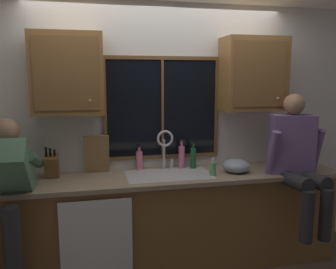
{
  "coord_description": "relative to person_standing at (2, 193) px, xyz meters",
  "views": [
    {
      "loc": [
        -0.66,
        -3.42,
        1.83
      ],
      "look_at": [
        0.03,
        -0.3,
        1.31
      ],
      "focal_mm": 37.34,
      "sensor_mm": 36.0,
      "label": 1
    }
  ],
  "objects": [
    {
      "name": "mixing_bowl",
      "position": [
        2.06,
        0.23,
        0.04
      ],
      "size": [
        0.27,
        0.27,
        0.14
      ],
      "primitive_type": "ellipsoid",
      "color": "#8C99A8",
      "rests_on": "countertop"
    },
    {
      "name": "faucet",
      "position": [
        1.4,
        0.46,
        0.24
      ],
      "size": [
        0.18,
        0.09,
        0.4
      ],
      "color": "silver",
      "rests_on": "countertop"
    },
    {
      "name": "upper_cabinet_right",
      "position": [
        2.29,
        0.41,
        0.92
      ],
      "size": [
        0.62,
        0.36,
        0.72
      ],
      "color": "olive"
    },
    {
      "name": "window_frame_left",
      "position": [
        0.83,
        0.57,
        0.59
      ],
      "size": [
        0.03,
        0.02,
        0.95
      ],
      "primitive_type": "cube",
      "color": "brown"
    },
    {
      "name": "back_wall",
      "position": [
        1.36,
        0.64,
        0.34
      ],
      "size": [
        5.73,
        0.12,
        2.55
      ],
      "primitive_type": "cube",
      "color": "silver",
      "rests_on": "floor"
    },
    {
      "name": "dishwasher_front",
      "position": [
        0.71,
        -0.02,
        -0.48
      ],
      "size": [
        0.6,
        0.02,
        0.74
      ],
      "primitive_type": "cube",
      "color": "white"
    },
    {
      "name": "knife_block",
      "position": [
        0.33,
        0.41,
        0.09
      ],
      "size": [
        0.12,
        0.18,
        0.32
      ],
      "color": "brown",
      "rests_on": "countertop"
    },
    {
      "name": "cutting_board",
      "position": [
        0.74,
        0.49,
        0.17
      ],
      "size": [
        0.24,
        0.1,
        0.37
      ],
      "primitive_type": "cube",
      "rotation": [
        0.21,
        0.0,
        0.0
      ],
      "color": "#997047",
      "rests_on": "countertop"
    },
    {
      "name": "lower_cabinet_run",
      "position": [
        1.36,
        0.29,
        -0.5
      ],
      "size": [
        3.33,
        0.58,
        0.88
      ],
      "primitive_type": "cube",
      "color": "brown",
      "rests_on": "floor"
    },
    {
      "name": "countertop",
      "position": [
        1.36,
        0.27,
        -0.04
      ],
      "size": [
        3.39,
        0.62,
        0.04
      ],
      "primitive_type": "cube",
      "color": "gray",
      "rests_on": "lower_cabinet_run"
    },
    {
      "name": "soap_dispenser",
      "position": [
        1.8,
        0.17,
        0.05
      ],
      "size": [
        0.06,
        0.07,
        0.17
      ],
      "color": "#59A566",
      "rests_on": "countertop"
    },
    {
      "name": "window_mullion_center",
      "position": [
        1.4,
        0.56,
        0.59
      ],
      "size": [
        0.02,
        0.02,
        0.95
      ],
      "primitive_type": "cube",
      "color": "brown"
    },
    {
      "name": "bottle_green_glass",
      "position": [
        1.58,
        0.49,
        0.1
      ],
      "size": [
        0.06,
        0.06,
        0.29
      ],
      "color": "pink",
      "rests_on": "countertop"
    },
    {
      "name": "window_frame_bottom",
      "position": [
        1.4,
        0.57,
        0.09
      ],
      "size": [
        1.17,
        0.02,
        0.04
      ],
      "primitive_type": "cube",
      "color": "brown"
    },
    {
      "name": "upper_cabinet_left",
      "position": [
        0.51,
        0.41,
        0.92
      ],
      "size": [
        0.62,
        0.36,
        0.72
      ],
      "color": "olive"
    },
    {
      "name": "bottle_tall_clear",
      "position": [
        1.15,
        0.52,
        0.08
      ],
      "size": [
        0.06,
        0.06,
        0.24
      ],
      "color": "pink",
      "rests_on": "countertop"
    },
    {
      "name": "window_frame_right",
      "position": [
        1.96,
        0.57,
        0.59
      ],
      "size": [
        0.03,
        0.02,
        0.95
      ],
      "primitive_type": "cube",
      "color": "brown"
    },
    {
      "name": "window_frame_top",
      "position": [
        1.4,
        0.57,
        1.08
      ],
      "size": [
        1.17,
        0.02,
        0.04
      ],
      "primitive_type": "cube",
      "color": "brown"
    },
    {
      "name": "bottle_amber_small",
      "position": [
        1.69,
        0.46,
        0.09
      ],
      "size": [
        0.06,
        0.06,
        0.27
      ],
      "color": "#1E592D",
      "rests_on": "countertop"
    },
    {
      "name": "person_standing",
      "position": [
        0.0,
        0.0,
        0.0
      ],
      "size": [
        0.53,
        0.72,
        1.49
      ],
      "color": "#262628",
      "rests_on": "floor"
    },
    {
      "name": "sink",
      "position": [
        1.4,
        0.28,
        -0.12
      ],
      "size": [
        0.8,
        0.46,
        0.21
      ],
      "color": "#B7B7BC",
      "rests_on": "lower_cabinet_run"
    },
    {
      "name": "window_glass",
      "position": [
        1.4,
        0.58,
        0.59
      ],
      "size": [
        1.1,
        0.02,
        0.95
      ],
      "primitive_type": "cube",
      "color": "black"
    },
    {
      "name": "person_sitting_on_counter",
      "position": [
        2.57,
        0.01,
        0.17
      ],
      "size": [
        0.54,
        0.64,
        1.26
      ],
      "color": "#262628",
      "rests_on": "countertop"
    }
  ]
}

